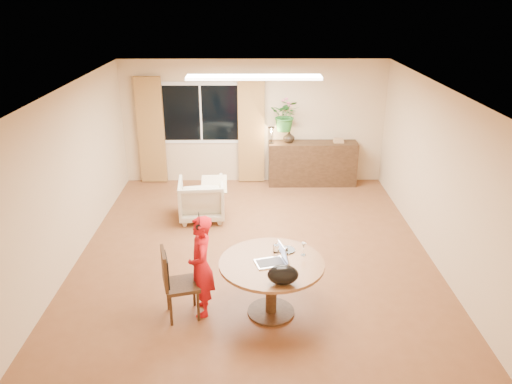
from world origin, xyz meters
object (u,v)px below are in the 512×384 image
(armchair, at_px, (201,199))
(sideboard, at_px, (312,163))
(child, at_px, (201,266))
(dining_table, at_px, (271,273))
(dining_chair, at_px, (182,283))

(armchair, xyz_separation_m, sideboard, (2.20, 1.71, 0.09))
(child, bearing_deg, armchair, 177.31)
(dining_table, bearing_deg, armchair, 111.68)
(child, xyz_separation_m, sideboard, (1.92, 4.58, -0.21))
(sideboard, bearing_deg, child, -112.79)
(dining_chair, bearing_deg, armchair, 75.67)
(sideboard, bearing_deg, armchair, -142.17)
(child, bearing_deg, dining_chair, -81.04)
(dining_table, bearing_deg, child, 177.67)
(dining_table, bearing_deg, dining_chair, -177.96)
(dining_chair, xyz_separation_m, child, (0.25, 0.08, 0.20))
(child, distance_m, sideboard, 4.97)
(dining_table, xyz_separation_m, sideboard, (1.04, 4.62, -0.13))
(dining_chair, relative_size, armchair, 1.17)
(dining_table, xyz_separation_m, dining_chair, (-1.13, -0.04, -0.11))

